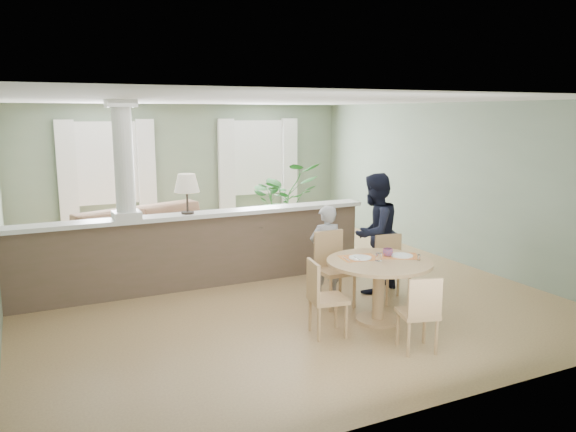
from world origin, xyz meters
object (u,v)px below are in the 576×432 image
houseplant (283,201)px  chair_far_man (391,265)px  sofa (152,235)px  chair_far_boy (333,265)px  dining_table (379,273)px  child_person (326,252)px  chair_side (322,295)px  chair_near (420,311)px  man_person (374,233)px

houseplant → chair_far_man: houseplant is taller
sofa → chair_far_boy: chair_far_boy is taller
chair_far_boy → sofa: bearing=116.6°
houseplant → dining_table: size_ratio=1.23×
chair_far_boy → child_person: bearing=83.2°
chair_side → dining_table: bearing=-73.7°
dining_table → chair_far_man: chair_far_man is taller
houseplant → dining_table: houseplant is taller
chair_far_man → child_person: (-0.79, 0.42, 0.16)m
chair_near → chair_side: (-0.71, 0.86, 0.02)m
houseplant → chair_far_man: bearing=-93.8°
chair_far_boy → chair_near: size_ratio=1.15×
chair_far_man → chair_near: 1.74m
sofa → chair_near: 5.38m
houseplant → man_person: (-0.28, -3.62, 0.07)m
chair_far_man → child_person: 0.91m
dining_table → chair_far_man: 0.89m
houseplant → chair_near: (-1.03, -5.59, -0.32)m
chair_near → child_person: bearing=-73.7°
dining_table → chair_far_boy: chair_far_boy is taller
houseplant → chair_near: 5.69m
sofa → chair_side: size_ratio=3.46×
child_person → houseplant: bearing=-103.2°
man_person → chair_side: bearing=12.6°
houseplant → chair_far_man: size_ratio=1.76×
dining_table → chair_side: chair_side is taller
child_person → dining_table: bearing=101.7°
sofa → houseplant: 2.81m
chair_near → sofa: bearing=-55.7°
chair_far_boy → chair_far_man: bearing=-12.0°
houseplant → man_person: size_ratio=0.92×
houseplant → dining_table: 4.73m
chair_far_man → chair_near: chair_far_man is taller
dining_table → sofa: bearing=114.1°
sofa → chair_near: (1.72, -5.10, 0.02)m
dining_table → man_person: size_ratio=0.75×
dining_table → child_person: child_person is taller
chair_far_man → man_person: bearing=101.7°
chair_far_man → houseplant: bearing=96.3°
chair_far_boy → chair_near: bearing=-88.1°
sofa → chair_far_man: bearing=-73.5°
chair_side → man_person: bearing=-42.8°
chair_near → man_person: man_person is taller
chair_side → man_person: man_person is taller
child_person → chair_near: bearing=93.7°
chair_far_boy → man_person: (0.80, 0.23, 0.31)m
houseplant → child_person: 3.75m
houseplant → man_person: bearing=-94.4°
sofa → chair_far_boy: 3.75m
sofa → dining_table: sofa is taller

